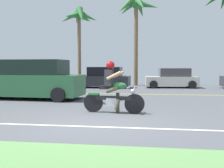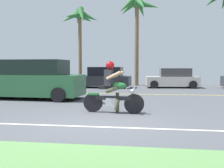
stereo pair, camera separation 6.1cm
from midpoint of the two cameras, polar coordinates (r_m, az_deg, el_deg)
The scene contains 10 objects.
ground at distance 10.38m, azimuth 0.70°, elevation -4.95°, with size 56.00×30.00×0.04m, color #4C4F54.
lane_line_near at distance 7.07m, azimuth -3.19°, elevation -8.80°, with size 50.40×0.12×0.01m, color silver.
lane_line_far at distance 15.41m, azimuth 3.33°, elevation -2.08°, with size 50.40×0.12×0.01m, color yellow.
motorcyclist at distance 9.06m, azimuth 0.33°, elevation -1.47°, with size 2.04×0.67×1.71m.
suv_nearby at distance 13.61m, azimuth -16.39°, elevation 0.83°, with size 5.09×2.29×1.85m.
parked_car_0 at distance 23.09m, azimuth -16.37°, elevation 1.41°, with size 4.29×1.81×1.51m.
parked_car_1 at distance 20.09m, azimuth -1.69°, elevation 1.25°, with size 4.09×2.10×1.51m.
parked_car_2 at distance 20.60m, azimuth 12.53°, elevation 1.12°, with size 3.83×2.22×1.42m.
palm_tree_0 at distance 22.97m, azimuth 5.27°, elevation 14.88°, with size 3.49×3.48×7.32m.
palm_tree_1 at distance 22.77m, azimuth -6.59°, elevation 12.90°, with size 3.13×3.03×6.27m.
Camera 2 is at (1.45, -7.16, 1.52)m, focal length 44.25 mm.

